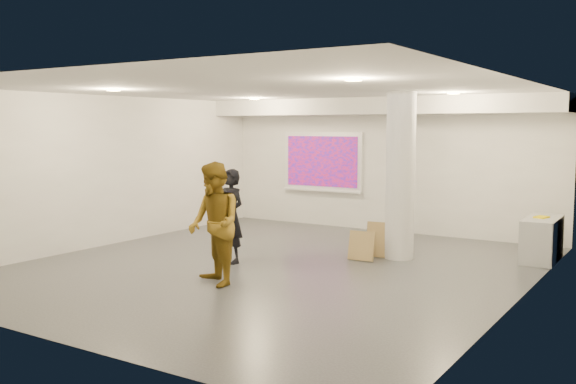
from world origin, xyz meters
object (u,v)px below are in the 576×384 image
Objects in this scene: man at (214,224)px; column at (400,176)px; credenza at (542,239)px; projection_screen at (322,162)px; woman at (231,216)px.

column is at bearing 94.80° from man.
credenza is 5.93m from man.
column reaches higher than projection_screen.
column is 4.08m from projection_screen.
column is at bearing -153.49° from credenza.
column is at bearing -40.56° from projection_screen.
column is 1.61× the size of man.
woman is 0.88× the size of man.
column is 3.73m from man.
woman is (0.75, -4.58, -0.70)m from projection_screen.
projection_screen is (-3.10, 2.65, 0.03)m from column.
projection_screen is 1.13× the size of man.
man is (1.52, -5.99, -0.60)m from projection_screen.
column is 2.27× the size of credenza.
credenza is 5.56m from woman.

